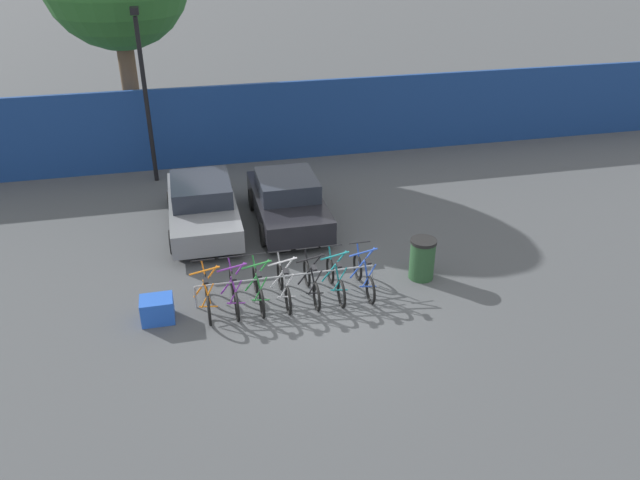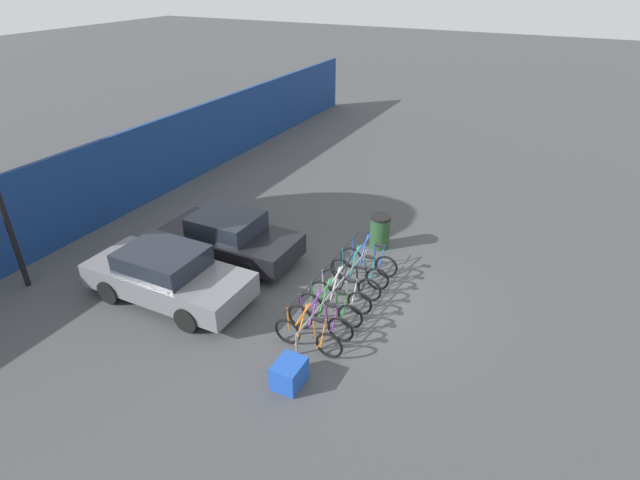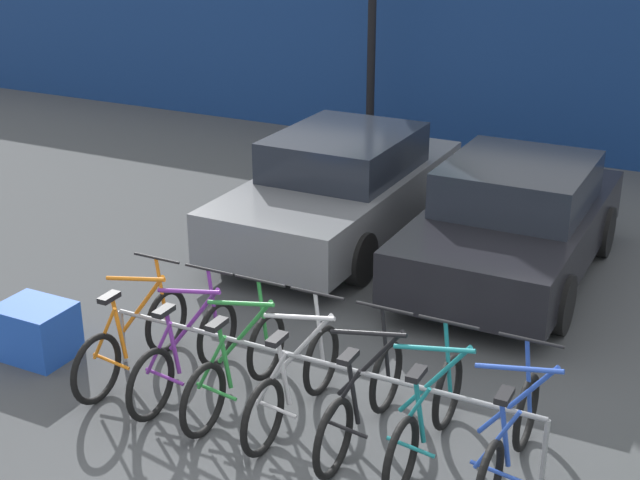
% 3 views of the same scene
% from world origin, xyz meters
% --- Properties ---
extents(ground_plane, '(120.00, 120.00, 0.00)m').
position_xyz_m(ground_plane, '(0.00, 0.00, 0.00)').
color(ground_plane, '#424447').
extents(hoarding_wall, '(36.00, 0.16, 2.75)m').
position_xyz_m(hoarding_wall, '(0.00, 9.50, 1.37)').
color(hoarding_wall, navy).
rests_on(hoarding_wall, ground).
extents(bike_rack, '(4.16, 0.04, 0.57)m').
position_xyz_m(bike_rack, '(-0.58, 0.68, 0.49)').
color(bike_rack, gray).
rests_on(bike_rack, ground).
extents(bicycle_orange, '(0.68, 1.71, 1.05)m').
position_xyz_m(bicycle_orange, '(-2.38, 0.53, 0.38)').
color(bicycle_orange, black).
rests_on(bicycle_orange, ground).
extents(bicycle_purple, '(0.68, 1.71, 1.05)m').
position_xyz_m(bicycle_purple, '(-1.78, 0.53, 0.38)').
color(bicycle_purple, black).
rests_on(bicycle_purple, ground).
extents(bicycle_green, '(0.68, 1.71, 1.05)m').
position_xyz_m(bicycle_green, '(-1.24, 0.53, 0.38)').
color(bicycle_green, black).
rests_on(bicycle_green, ground).
extents(bicycle_silver, '(0.68, 1.71, 1.05)m').
position_xyz_m(bicycle_silver, '(-0.66, 0.53, 0.38)').
color(bicycle_silver, black).
rests_on(bicycle_silver, ground).
extents(bicycle_black, '(0.68, 1.71, 1.05)m').
position_xyz_m(bicycle_black, '(-0.02, 0.53, 0.38)').
color(bicycle_black, black).
rests_on(bicycle_black, ground).
extents(bicycle_teal, '(0.68, 1.71, 1.05)m').
position_xyz_m(bicycle_teal, '(0.55, 0.53, 0.38)').
color(bicycle_teal, black).
rests_on(bicycle_teal, ground).
extents(bicycle_blue, '(0.68, 1.71, 1.05)m').
position_xyz_m(bicycle_blue, '(1.23, 0.53, 0.38)').
color(bicycle_blue, black).
rests_on(bicycle_blue, ground).
extents(car_grey, '(1.91, 4.33, 1.40)m').
position_xyz_m(car_grey, '(-2.20, 4.66, 0.69)').
color(car_grey, slate).
rests_on(car_grey, ground).
extents(car_black, '(1.91, 4.00, 1.40)m').
position_xyz_m(car_black, '(0.15, 4.42, 0.69)').
color(car_black, black).
rests_on(car_black, ground).
extents(trash_bin, '(0.63, 0.63, 1.03)m').
position_xyz_m(trash_bin, '(2.76, 0.77, 0.52)').
color(trash_bin, '#234728').
rests_on(trash_bin, ground).
extents(cargo_crate, '(0.70, 0.56, 0.55)m').
position_xyz_m(cargo_crate, '(-3.47, 0.38, 0.28)').
color(cargo_crate, blue).
rests_on(cargo_crate, ground).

